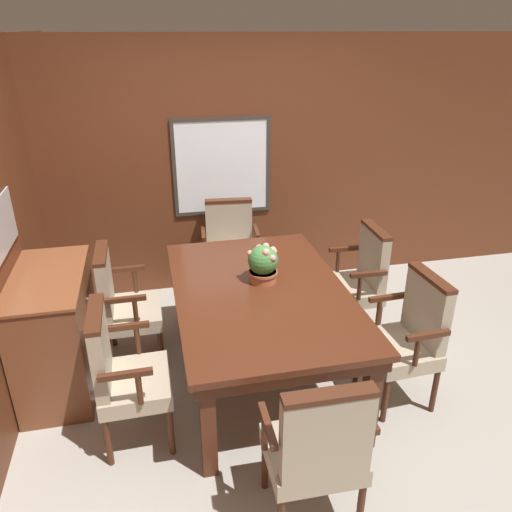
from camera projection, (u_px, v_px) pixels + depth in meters
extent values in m
plane|color=#A39E93|center=(270.00, 395.00, 3.71)|extent=(14.00, 14.00, 0.00)
cube|color=#5B2D19|center=(225.00, 169.00, 4.86)|extent=(7.20, 0.06, 2.45)
cube|color=white|center=(222.00, 167.00, 4.80)|extent=(0.88, 0.01, 0.87)
cube|color=#38332D|center=(221.00, 119.00, 4.61)|extent=(0.95, 0.02, 0.04)
cube|color=#38332D|center=(223.00, 211.00, 4.99)|extent=(0.95, 0.02, 0.03)
cube|color=#38332D|center=(174.00, 170.00, 4.71)|extent=(0.03, 0.02, 0.87)
cube|color=#38332D|center=(268.00, 164.00, 4.89)|extent=(0.04, 0.02, 0.87)
cube|color=#4C2314|center=(208.00, 427.00, 2.92)|extent=(0.09, 0.09, 0.71)
cube|color=#4C2314|center=(370.00, 401.00, 3.13)|extent=(0.09, 0.09, 0.71)
cube|color=#4C2314|center=(183.00, 290.00, 4.43)|extent=(0.09, 0.09, 0.71)
cube|color=#4C2314|center=(293.00, 279.00, 4.64)|extent=(0.09, 0.09, 0.71)
cube|color=#4C2314|center=(260.00, 300.00, 3.65)|extent=(1.17, 1.86, 0.09)
cube|color=#4C2314|center=(260.00, 292.00, 3.62)|extent=(1.23, 1.92, 0.04)
cylinder|color=#472314|center=(336.00, 453.00, 2.97)|extent=(0.04, 0.04, 0.36)
cylinder|color=#472314|center=(265.00, 464.00, 2.89)|extent=(0.04, 0.04, 0.36)
cylinder|color=#472314|center=(361.00, 508.00, 2.63)|extent=(0.04, 0.04, 0.36)
cube|color=tan|center=(312.00, 453.00, 2.67)|extent=(0.50, 0.45, 0.11)
cube|color=tan|center=(327.00, 437.00, 2.38)|extent=(0.46, 0.09, 0.48)
cube|color=#472314|center=(330.00, 395.00, 2.28)|extent=(0.46, 0.10, 0.03)
cylinder|color=#472314|center=(358.00, 419.00, 2.67)|extent=(0.04, 0.04, 0.22)
cube|color=#472314|center=(365.00, 411.00, 2.57)|extent=(0.04, 0.31, 0.04)
cylinder|color=#472314|center=(265.00, 433.00, 2.58)|extent=(0.04, 0.04, 0.22)
cube|color=#472314|center=(268.00, 425.00, 2.47)|extent=(0.04, 0.31, 0.04)
cylinder|color=#472314|center=(171.00, 431.00, 3.13)|extent=(0.04, 0.04, 0.36)
cylinder|color=#472314|center=(166.00, 387.00, 3.51)|extent=(0.04, 0.04, 0.36)
cylinder|color=#472314|center=(108.00, 442.00, 3.05)|extent=(0.04, 0.04, 0.36)
cylinder|color=#472314|center=(110.00, 395.00, 3.43)|extent=(0.04, 0.04, 0.36)
cube|color=tan|center=(135.00, 384.00, 3.18)|extent=(0.45, 0.50, 0.11)
cube|color=tan|center=(100.00, 350.00, 3.02)|extent=(0.09, 0.46, 0.48)
cube|color=#472314|center=(94.00, 314.00, 2.92)|extent=(0.09, 0.46, 0.03)
cylinder|color=#472314|center=(139.00, 388.00, 2.89)|extent=(0.04, 0.04, 0.22)
cube|color=#472314|center=(125.00, 375.00, 2.83)|extent=(0.31, 0.04, 0.04)
cylinder|color=#472314|center=(137.00, 339.00, 3.35)|extent=(0.04, 0.04, 0.22)
cube|color=#472314|center=(125.00, 327.00, 3.29)|extent=(0.31, 0.04, 0.04)
cylinder|color=#472314|center=(210.00, 291.00, 4.78)|extent=(0.04, 0.04, 0.36)
cylinder|color=#472314|center=(255.00, 289.00, 4.83)|extent=(0.04, 0.04, 0.36)
cylinder|color=#472314|center=(209.00, 274.00, 5.13)|extent=(0.04, 0.04, 0.36)
cylinder|color=#472314|center=(251.00, 271.00, 5.18)|extent=(0.04, 0.04, 0.36)
cube|color=tan|center=(231.00, 260.00, 4.88)|extent=(0.53, 0.49, 0.11)
cube|color=tan|center=(229.00, 225.00, 4.92)|extent=(0.46, 0.12, 0.48)
cube|color=#472314|center=(228.00, 201.00, 4.82)|extent=(0.46, 0.13, 0.03)
cylinder|color=#472314|center=(204.00, 247.00, 4.75)|extent=(0.04, 0.04, 0.22)
cube|color=#472314|center=(203.00, 234.00, 4.77)|extent=(0.07, 0.31, 0.04)
cylinder|color=#472314|center=(257.00, 244.00, 4.81)|extent=(0.04, 0.04, 0.22)
cube|color=#472314|center=(256.00, 231.00, 4.82)|extent=(0.07, 0.31, 0.04)
cylinder|color=#472314|center=(357.00, 363.00, 3.77)|extent=(0.04, 0.04, 0.36)
cylinder|color=#472314|center=(385.00, 400.00, 3.39)|extent=(0.04, 0.04, 0.36)
cylinder|color=#472314|center=(402.00, 355.00, 3.86)|extent=(0.04, 0.04, 0.36)
cylinder|color=#472314|center=(434.00, 390.00, 3.48)|extent=(0.04, 0.04, 0.36)
cube|color=tan|center=(398.00, 349.00, 3.53)|extent=(0.47, 0.51, 0.11)
cube|color=tan|center=(426.00, 310.00, 3.45)|extent=(0.10, 0.46, 0.48)
cube|color=#472314|center=(432.00, 278.00, 3.34)|extent=(0.11, 0.46, 0.03)
cylinder|color=#472314|center=(379.00, 312.00, 3.67)|extent=(0.04, 0.04, 0.22)
cube|color=#472314|center=(389.00, 297.00, 3.64)|extent=(0.31, 0.05, 0.04)
cylinder|color=#472314|center=(417.00, 351.00, 3.23)|extent=(0.04, 0.04, 0.22)
cube|color=#472314|center=(428.00, 335.00, 3.20)|extent=(0.31, 0.05, 0.04)
cylinder|color=#472314|center=(320.00, 303.00, 4.58)|extent=(0.04, 0.04, 0.36)
cylinder|color=#472314|center=(336.00, 328.00, 4.19)|extent=(0.04, 0.04, 0.36)
cylinder|color=#472314|center=(359.00, 299.00, 4.65)|extent=(0.04, 0.04, 0.36)
cylinder|color=#472314|center=(379.00, 324.00, 4.26)|extent=(0.04, 0.04, 0.36)
cube|color=tan|center=(350.00, 290.00, 4.32)|extent=(0.45, 0.50, 0.11)
cube|color=tan|center=(373.00, 257.00, 4.23)|extent=(0.09, 0.46, 0.48)
cube|color=#472314|center=(376.00, 230.00, 4.13)|extent=(0.10, 0.46, 0.03)
cylinder|color=#472314|center=(338.00, 261.00, 4.48)|extent=(0.04, 0.04, 0.22)
cube|color=#472314|center=(346.00, 249.00, 4.44)|extent=(0.31, 0.04, 0.04)
cylinder|color=#472314|center=(360.00, 287.00, 4.02)|extent=(0.04, 0.04, 0.22)
cube|color=#472314|center=(369.00, 274.00, 3.99)|extent=(0.31, 0.04, 0.04)
cylinder|color=#472314|center=(161.00, 350.00, 3.91)|extent=(0.04, 0.04, 0.36)
cylinder|color=#472314|center=(159.00, 321.00, 4.29)|extent=(0.04, 0.04, 0.36)
cylinder|color=#472314|center=(111.00, 357.00, 3.83)|extent=(0.04, 0.04, 0.36)
cylinder|color=#472314|center=(113.00, 327.00, 4.22)|extent=(0.04, 0.04, 0.36)
cube|color=tan|center=(133.00, 314.00, 3.97)|extent=(0.44, 0.50, 0.11)
cube|color=tan|center=(105.00, 283.00, 3.81)|extent=(0.08, 0.45, 0.48)
cube|color=#472314|center=(101.00, 253.00, 3.70)|extent=(0.09, 0.45, 0.03)
cylinder|color=#472314|center=(136.00, 311.00, 3.68)|extent=(0.04, 0.04, 0.22)
cube|color=#472314|center=(125.00, 299.00, 3.62)|extent=(0.31, 0.04, 0.04)
cylinder|color=#472314|center=(135.00, 280.00, 4.13)|extent=(0.04, 0.04, 0.22)
cube|color=#472314|center=(125.00, 269.00, 4.07)|extent=(0.31, 0.04, 0.04)
cylinder|color=#B2603D|center=(263.00, 276.00, 3.72)|extent=(0.20, 0.20, 0.08)
cylinder|color=#B2603D|center=(263.00, 272.00, 3.70)|extent=(0.22, 0.22, 0.02)
sphere|color=#427F3D|center=(263.00, 260.00, 3.66)|extent=(0.22, 0.22, 0.22)
sphere|color=pink|center=(273.00, 258.00, 3.58)|extent=(0.05, 0.05, 0.05)
sphere|color=pink|center=(266.00, 246.00, 3.67)|extent=(0.05, 0.05, 0.05)
sphere|color=pink|center=(259.00, 248.00, 3.71)|extent=(0.06, 0.06, 0.06)
sphere|color=pink|center=(266.00, 252.00, 3.57)|extent=(0.06, 0.06, 0.06)
sphere|color=#EF8F84|center=(250.00, 254.00, 3.65)|extent=(0.05, 0.05, 0.05)
sphere|color=#F39D88|center=(275.00, 252.00, 3.65)|extent=(0.04, 0.04, 0.04)
sphere|color=#E39986|center=(273.00, 250.00, 3.65)|extent=(0.05, 0.05, 0.05)
cube|color=brown|center=(57.00, 332.00, 3.66)|extent=(0.48, 1.00, 0.89)
cube|color=brown|center=(46.00, 277.00, 3.47)|extent=(0.50, 1.02, 0.02)
sphere|color=#4C422D|center=(87.00, 299.00, 3.61)|extent=(0.03, 0.03, 0.03)
sphere|color=#4C422D|center=(91.00, 356.00, 3.55)|extent=(0.03, 0.03, 0.03)
sphere|color=#4C422D|center=(96.00, 323.00, 3.95)|extent=(0.03, 0.03, 0.03)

